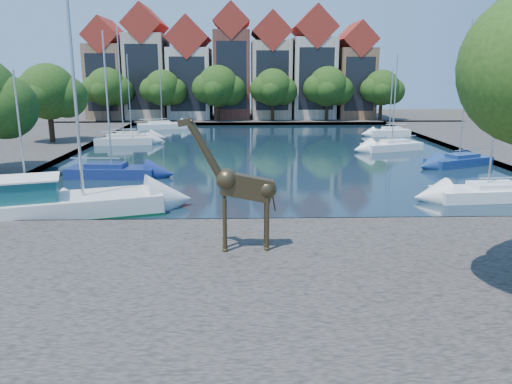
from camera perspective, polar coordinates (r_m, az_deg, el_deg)
ground at (r=24.82m, az=4.52°, el=-4.05°), size 160.00×160.00×0.00m
water_basin at (r=48.17m, az=1.48°, el=4.65°), size 38.00×50.00×0.08m
near_quay at (r=18.23m, az=6.91°, el=-9.95°), size 50.00×14.00×0.50m
far_quay at (r=79.89m, az=0.21°, el=8.35°), size 60.00×16.00×0.50m
left_quay at (r=53.01m, az=-26.70°, el=4.26°), size 14.00×52.00×0.50m
townhouse_west_end at (r=82.07m, az=-16.49°, el=12.92°), size 5.44×9.18×14.93m
townhouse_west_mid at (r=80.79m, az=-12.29°, el=13.78°), size 5.94×9.18×16.79m
townhouse_west_inner at (r=79.89m, az=-7.54°, el=13.34°), size 6.43×9.18×15.15m
townhouse_center at (r=79.52m, az=-2.76°, el=14.17°), size 5.44×9.18×16.93m
townhouse_east_inner at (r=79.64m, az=1.69°, el=13.72°), size 5.94×9.18×15.79m
townhouse_east_mid at (r=80.29m, az=6.47°, el=13.91°), size 6.43×9.18×16.65m
townhouse_east_end at (r=81.44m, az=11.11°, el=13.04°), size 5.44×9.18×14.43m
far_tree_far_west at (r=76.51m, az=-16.60°, el=11.28°), size 7.28×5.60×7.68m
far_tree_west at (r=74.90m, az=-10.56°, el=11.48°), size 6.76×5.20×7.36m
far_tree_mid_west at (r=74.11m, az=-4.30°, el=11.82°), size 7.80×6.00×8.00m
far_tree_mid_east at (r=74.20m, az=2.01°, el=11.72°), size 7.02×5.40×7.52m
far_tree_east at (r=75.14m, az=8.25°, el=11.70°), size 7.54×5.80×7.84m
far_tree_far_east at (r=76.90m, az=14.23°, el=11.35°), size 6.76×5.20×7.36m
side_tree_left_far at (r=55.03m, az=-22.56°, el=10.35°), size 7.28×5.60×7.88m
giraffe_statue at (r=19.63m, az=-1.90°, el=0.66°), size 3.72×0.72×5.31m
motorsailer at (r=28.05m, az=-22.33°, el=-1.02°), size 10.91×6.12×11.03m
sailboat_left_a at (r=30.83m, az=-24.67°, el=-0.71°), size 5.13×2.04×7.53m
sailboat_left_b at (r=37.47m, az=-16.14°, el=2.50°), size 6.43×2.62×10.16m
sailboat_left_c at (r=54.49m, az=-14.87°, el=5.92°), size 6.09×2.81×11.93m
sailboat_left_d at (r=58.13m, az=-14.04°, el=6.32°), size 5.41×2.06×9.31m
sailboat_left_e at (r=68.69m, az=-10.66°, el=7.58°), size 6.82×4.13×9.99m
sailboat_right_a at (r=32.74m, az=24.93°, el=0.17°), size 6.52×2.79×10.94m
sailboat_right_b at (r=43.70m, az=22.19°, el=3.51°), size 6.05×4.18×11.33m
sailboat_right_c at (r=50.44m, az=15.27°, el=5.25°), size 6.29×3.97×8.98m
sailboat_right_d at (r=61.92m, az=14.98°, el=6.75°), size 4.97×2.23×7.91m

